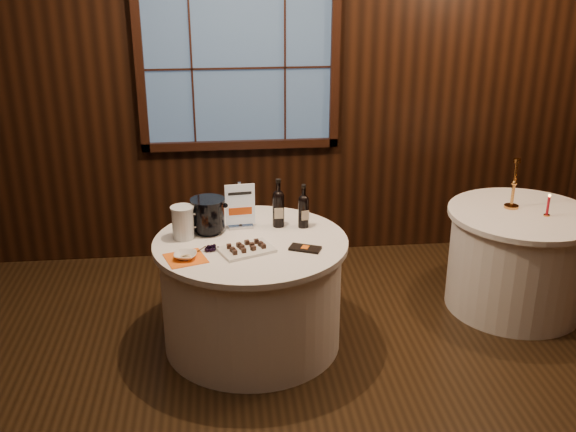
{
  "coord_description": "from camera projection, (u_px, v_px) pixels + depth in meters",
  "views": [
    {
      "loc": [
        -0.18,
        -3.04,
        2.54
      ],
      "look_at": [
        0.24,
        0.9,
        0.97
      ],
      "focal_mm": 42.0,
      "sensor_mm": 36.0,
      "label": 1
    }
  ],
  "objects": [
    {
      "name": "glass_pitcher",
      "position": [
        183.0,
        222.0,
        4.4
      ],
      "size": [
        0.2,
        0.15,
        0.22
      ],
      "rotation": [
        0.0,
        0.0,
        0.16
      ],
      "color": "silver",
      "rests_on": "main_table"
    },
    {
      "name": "brass_candlestick",
      "position": [
        513.0,
        190.0,
        4.91
      ],
      "size": [
        0.11,
        0.11,
        0.38
      ],
      "color": "#BF803B",
      "rests_on": "side_table"
    },
    {
      "name": "grape_bunch",
      "position": [
        212.0,
        248.0,
        4.24
      ],
      "size": [
        0.15,
        0.07,
        0.04
      ],
      "rotation": [
        0.0,
        0.0,
        0.17
      ],
      "color": "black",
      "rests_on": "main_table"
    },
    {
      "name": "port_bottle_left",
      "position": [
        278.0,
        206.0,
        4.58
      ],
      "size": [
        0.08,
        0.08,
        0.34
      ],
      "rotation": [
        0.0,
        0.0,
        -0.02
      ],
      "color": "black",
      "rests_on": "main_table"
    },
    {
      "name": "main_table",
      "position": [
        252.0,
        292.0,
        4.55
      ],
      "size": [
        1.28,
        1.28,
        0.77
      ],
      "color": "white",
      "rests_on": "ground"
    },
    {
      "name": "port_bottle_right",
      "position": [
        303.0,
        209.0,
        4.57
      ],
      "size": [
        0.07,
        0.08,
        0.3
      ],
      "rotation": [
        0.0,
        0.0,
        0.23
      ],
      "color": "black",
      "rests_on": "main_table"
    },
    {
      "name": "ice_bucket",
      "position": [
        208.0,
        215.0,
        4.48
      ],
      "size": [
        0.23,
        0.23,
        0.24
      ],
      "color": "black",
      "rests_on": "main_table"
    },
    {
      "name": "sign_stand",
      "position": [
        240.0,
        212.0,
        4.57
      ],
      "size": [
        0.2,
        0.11,
        0.32
      ],
      "rotation": [
        0.0,
        0.0,
        0.09
      ],
      "color": "#ACACB3",
      "rests_on": "main_table"
    },
    {
      "name": "orange_napkin",
      "position": [
        186.0,
        258.0,
        4.14
      ],
      "size": [
        0.29,
        0.29,
        0.0
      ],
      "primitive_type": "cube",
      "rotation": [
        0.0,
        0.0,
        0.32
      ],
      "color": "orange",
      "rests_on": "main_table"
    },
    {
      "name": "back_wall",
      "position": [
        239.0,
        81.0,
        5.49
      ],
      "size": [
        6.0,
        0.1,
        3.0
      ],
      "color": "black",
      "rests_on": "ground"
    },
    {
      "name": "side_table",
      "position": [
        517.0,
        260.0,
        5.02
      ],
      "size": [
        1.08,
        1.08,
        0.77
      ],
      "color": "white",
      "rests_on": "ground"
    },
    {
      "name": "red_candle",
      "position": [
        548.0,
        207.0,
        4.78
      ],
      "size": [
        0.04,
        0.04,
        0.17
      ],
      "color": "#BF803B",
      "rests_on": "side_table"
    },
    {
      "name": "chocolate_box",
      "position": [
        305.0,
        248.0,
        4.26
      ],
      "size": [
        0.22,
        0.17,
        0.02
      ],
      "primitive_type": "cube",
      "rotation": [
        0.0,
        0.0,
        -0.42
      ],
      "color": "black",
      "rests_on": "main_table"
    },
    {
      "name": "cracker_bowl",
      "position": [
        185.0,
        256.0,
        4.13
      ],
      "size": [
        0.16,
        0.16,
        0.03
      ],
      "primitive_type": "imported",
      "rotation": [
        0.0,
        0.0,
        -0.13
      ],
      "color": "white",
      "rests_on": "orange_napkin"
    },
    {
      "name": "chocolate_plate",
      "position": [
        246.0,
        248.0,
        4.24
      ],
      "size": [
        0.39,
        0.33,
        0.05
      ],
      "rotation": [
        0.0,
        0.0,
        0.39
      ],
      "color": "white",
      "rests_on": "main_table"
    }
  ]
}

